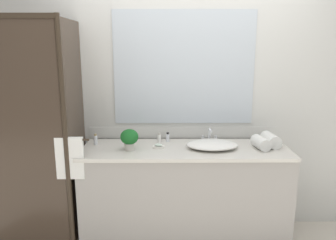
{
  "coord_description": "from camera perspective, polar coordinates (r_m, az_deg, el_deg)",
  "views": [
    {
      "loc": [
        -0.17,
        -2.7,
        1.76
      ],
      "look_at": [
        -0.15,
        0.0,
        1.15
      ],
      "focal_mm": 34.55,
      "sensor_mm": 36.0,
      "label": 1
    }
  ],
  "objects": [
    {
      "name": "ground_plane",
      "position": [
        3.22,
        2.85,
        -20.37
      ],
      "size": [
        8.0,
        8.0,
        0.0
      ],
      "primitive_type": "plane",
      "color": "beige"
    },
    {
      "name": "wall_back_with_mirror",
      "position": [
        3.08,
        2.76,
        4.25
      ],
      "size": [
        4.4,
        0.06,
        2.6
      ],
      "color": "silver",
      "rests_on": "ground_plane"
    },
    {
      "name": "vanity_cabinet",
      "position": [
        3.01,
        2.93,
        -13.06
      ],
      "size": [
        1.8,
        0.58,
        0.9
      ],
      "color": "#9E9993",
      "rests_on": "ground_plane"
    },
    {
      "name": "shower_enclosure",
      "position": [
        2.84,
        -23.35,
        -3.39
      ],
      "size": [
        1.2,
        0.59,
        2.0
      ],
      "color": "#2D2319",
      "rests_on": "ground_plane"
    },
    {
      "name": "sink_basin",
      "position": [
        2.84,
        7.8,
        -4.3
      ],
      "size": [
        0.45,
        0.32,
        0.06
      ],
      "primitive_type": "ellipsoid",
      "color": "white",
      "rests_on": "vanity_cabinet"
    },
    {
      "name": "faucet",
      "position": [
        3.01,
        7.33,
        -3.08
      ],
      "size": [
        0.17,
        0.13,
        0.14
      ],
      "color": "silver",
      "rests_on": "vanity_cabinet"
    },
    {
      "name": "potted_plant",
      "position": [
        2.77,
        -6.82,
        -3.18
      ],
      "size": [
        0.15,
        0.15,
        0.18
      ],
      "color": "beige",
      "rests_on": "vanity_cabinet"
    },
    {
      "name": "soap_dish",
      "position": [
        2.84,
        -1.68,
        -4.6
      ],
      "size": [
        0.1,
        0.07,
        0.04
      ],
      "color": "silver",
      "rests_on": "vanity_cabinet"
    },
    {
      "name": "amenity_bottle_lotion",
      "position": [
        2.99,
        -1.58,
        -3.16
      ],
      "size": [
        0.03,
        0.03,
        0.09
      ],
      "color": "white",
      "rests_on": "vanity_cabinet"
    },
    {
      "name": "amenity_bottle_conditioner",
      "position": [
        2.98,
        -12.66,
        -3.39
      ],
      "size": [
        0.03,
        0.03,
        0.1
      ],
      "color": "silver",
      "rests_on": "vanity_cabinet"
    },
    {
      "name": "amenity_bottle_shampoo",
      "position": [
        3.01,
        -0.05,
        -3.06
      ],
      "size": [
        0.03,
        0.03,
        0.09
      ],
      "color": "silver",
      "rests_on": "vanity_cabinet"
    },
    {
      "name": "rolled_towel_near_edge",
      "position": [
        3.0,
        17.66,
        -3.36
      ],
      "size": [
        0.14,
        0.23,
        0.12
      ],
      "primitive_type": "cylinder",
      "rotation": [
        1.57,
        0.0,
        0.1
      ],
      "color": "white",
      "rests_on": "vanity_cabinet"
    },
    {
      "name": "rolled_towel_middle",
      "position": [
        2.9,
        16.04,
        -3.9
      ],
      "size": [
        0.14,
        0.21,
        0.11
      ],
      "primitive_type": "cylinder",
      "rotation": [
        1.57,
        0.0,
        0.17
      ],
      "color": "white",
      "rests_on": "vanity_cabinet"
    }
  ]
}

